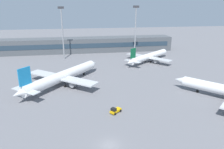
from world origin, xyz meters
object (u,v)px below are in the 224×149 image
Objects in this scene: baggage_tug_yellow at (115,110)px; floodlight_tower_west at (135,29)px; floodlight_tower_east at (62,30)px; airplane_mid at (64,76)px; airplane_far at (149,56)px.

baggage_tug_yellow is 0.13× the size of floodlight_tower_west.
airplane_mid is at bearing -87.74° from floodlight_tower_east.
floodlight_tower_west is 40.21m from floodlight_tower_east.
airplane_far is 60.72m from baggage_tug_yellow.
airplane_mid is 51.60m from airplane_far.
baggage_tug_yellow is (15.28, -26.16, -2.54)m from airplane_mid.
baggage_tug_yellow is (-28.39, -53.63, -2.04)m from airplane_far.
airplane_mid is 1.26× the size of floodlight_tower_west.
floodlight_tower_east reaches higher than airplane_mid.
baggage_tug_yellow is at bearing -59.71° from airplane_mid.
floodlight_tower_west is at bearing 44.74° from airplane_mid.
baggage_tug_yellow is 71.03m from floodlight_tower_east.
floodlight_tower_west reaches higher than airplane_mid.
floodlight_tower_east reaches higher than airplane_far.
baggage_tug_yellow is at bearing -117.90° from airplane_far.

